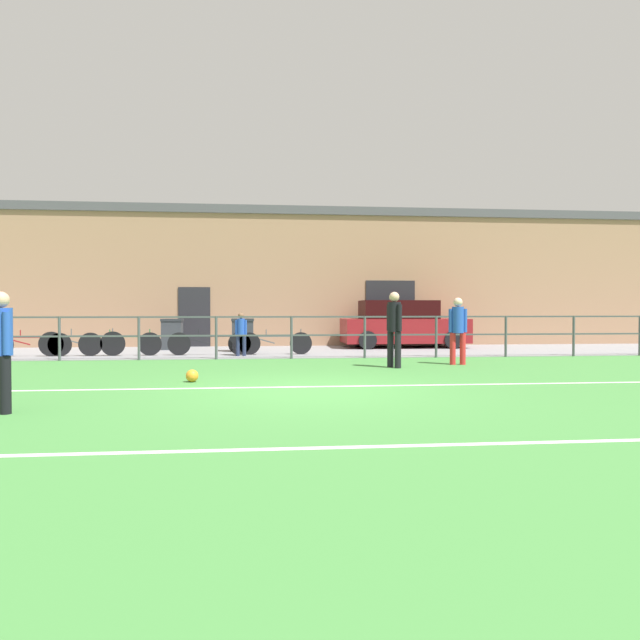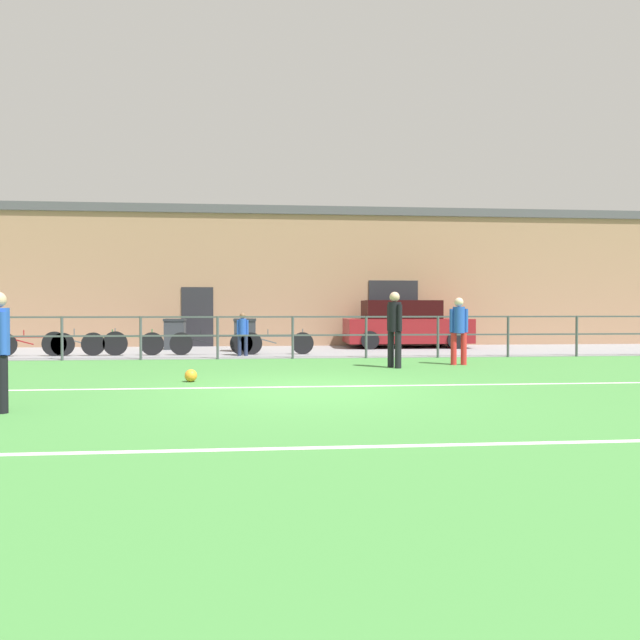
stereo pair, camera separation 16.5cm
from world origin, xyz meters
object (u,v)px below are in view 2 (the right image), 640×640
Objects in this scene: spectator_child at (243,331)px; bicycle_parked_2 at (123,343)px; trash_bin_1 at (175,334)px; bicycle_parked_4 at (211,343)px; player_winger at (459,327)px; trash_bin_0 at (245,335)px; bicycle_parked_3 at (277,343)px; bicycle_parked_1 at (34,344)px; player_goalkeeper at (394,325)px; bicycle_parked_0 at (85,343)px; parked_car_red at (405,325)px; soccer_ball_match at (191,376)px.

bicycle_parked_2 is (-3.39, 0.40, -0.34)m from spectator_child.
trash_bin_1 is at bearing 65.36° from bicycle_parked_2.
spectator_child is 0.51× the size of bicycle_parked_4.
player_winger is 1.58× the size of trash_bin_0.
trash_bin_0 is (3.39, 1.28, 0.17)m from bicycle_parked_2.
trash_bin_0 reaches higher than bicycle_parked_3.
player_winger is at bearing -16.23° from bicycle_parked_1.
spectator_child is at bearing 19.69° from player_goalkeeper.
trash_bin_1 is (-5.90, 6.12, -0.46)m from player_goalkeeper.
player_goalkeeper is 1.77m from player_winger.
bicycle_parked_0 reaches higher than bicycle_parked_2.
player_goalkeeper is 6.70m from parked_car_red.
spectator_child is (-5.28, 2.82, -0.21)m from player_winger.
trash_bin_1 is (-2.31, 2.76, -0.18)m from spectator_child.
trash_bin_0 is at bearing -165.45° from parked_car_red.
spectator_child reaches higher than bicycle_parked_0.
trash_bin_0 is at bearing 16.17° from bicycle_parked_0.
soccer_ball_match is 0.11× the size of bicycle_parked_3.
bicycle_parked_3 is 0.90× the size of bicycle_parked_4.
parked_car_red reaches higher than bicycle_parked_3.
bicycle_parked_4 is at bearing -21.31° from spectator_child.
trash_bin_0 is at bearing -87.46° from spectator_child.
bicycle_parked_0 is 1.03× the size of bicycle_parked_2.
spectator_child is at bearing -3.97° from bicycle_parked_1.
trash_bin_0 reaches higher than bicycle_parked_0.
bicycle_parked_0 is at bearing 180.00° from bicycle_parked_2.
bicycle_parked_3 is at bearing -154.84° from spectator_child.
player_goalkeeper is at bearing -25.15° from bicycle_parked_0.
player_winger is at bearing -27.52° from bicycle_parked_4.
player_goalkeeper is 0.76× the size of bicycle_parked_2.
bicycle_parked_4 is 2.30× the size of trash_bin_0.
soccer_ball_match is 0.19× the size of spectator_child.
bicycle_parked_1 is 1.03× the size of bicycle_parked_3.
trash_bin_1 is at bearing 101.00° from soccer_ball_match.
bicycle_parked_4 is at bearing -125.42° from trash_bin_0.
parked_car_red is at bearing 96.70° from player_winger.
player_winger is at bearing -36.37° from trash_bin_1.
player_winger reaches higher than bicycle_parked_0.
parked_car_red is 1.92× the size of bicycle_parked_1.
player_goalkeeper is 4.92m from spectator_child.
player_goalkeeper is 0.74× the size of bicycle_parked_4.
player_goalkeeper reaches higher than player_winger.
soccer_ball_match is 6.13m from bicycle_parked_3.
spectator_child is at bearing -6.78° from bicycle_parked_2.
soccer_ball_match is 0.10× the size of bicycle_parked_0.
bicycle_parked_2 is at bearing 0.00° from bicycle_parked_0.
soccer_ball_match is (-5.98, -2.67, -0.80)m from player_winger.
trash_bin_1 is (-7.58, 5.58, -0.39)m from player_winger.
bicycle_parked_2 reaches higher than soccer_ball_match.
spectator_child is 0.29× the size of parked_car_red.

